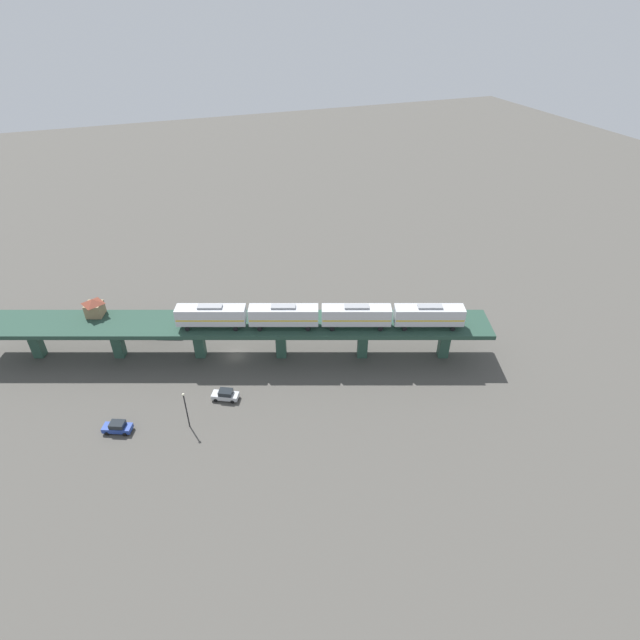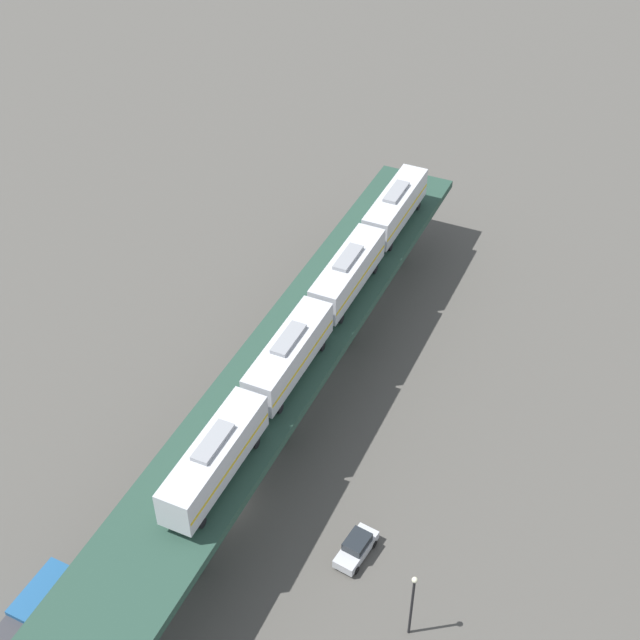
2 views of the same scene
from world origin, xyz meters
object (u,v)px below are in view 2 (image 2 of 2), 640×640
object	(u,v)px
street_car_silver	(356,547)
delivery_truck	(37,610)
subway_train	(320,311)
street_lamp	(412,601)

from	to	relation	value
street_car_silver	delivery_truck	bearing A→B (deg)	19.07
subway_train	street_lamp	size ratio (longest dim) A/B	6.89
delivery_truck	street_lamp	xyz separation A→B (m)	(-27.47, -1.48, 2.35)
street_car_silver	street_lamp	distance (m)	8.42
delivery_truck	street_car_silver	bearing A→B (deg)	-160.93
subway_train	street_car_silver	world-z (taller)	subway_train
subway_train	delivery_truck	distance (m)	33.41
subway_train	street_car_silver	size ratio (longest dim) A/B	10.09
street_lamp	subway_train	bearing A→B (deg)	-70.81
street_car_silver	subway_train	bearing A→B (deg)	-76.46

